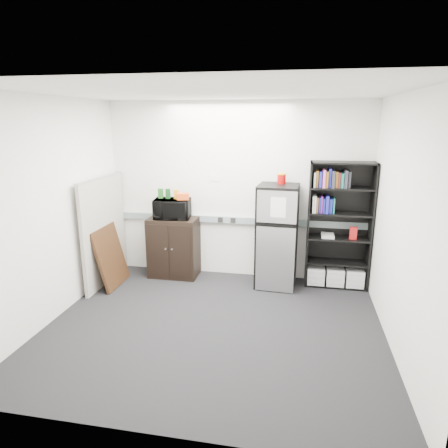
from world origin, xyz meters
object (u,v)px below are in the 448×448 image
cubicle_partition (104,230)px  cabinet (174,247)px  bookshelf (339,227)px  refrigerator (277,236)px  microwave (172,209)px

cubicle_partition → cabinet: bearing=24.2°
bookshelf → cubicle_partition: size_ratio=1.14×
cabinet → refrigerator: size_ratio=0.62×
cubicle_partition → refrigerator: cubicle_partition is taller
cabinet → refrigerator: refrigerator is taller
bookshelf → refrigerator: bearing=-170.7°
bookshelf → cabinet: bookshelf is taller
cubicle_partition → microwave: cubicle_partition is taller
bookshelf → cubicle_partition: 3.46m
bookshelf → microwave: 2.50m
bookshelf → refrigerator: 0.91m
microwave → bookshelf: bearing=-5.1°
bookshelf → refrigerator: bookshelf is taller
cabinet → bookshelf: bearing=1.5°
bookshelf → cubicle_partition: (-3.43, -0.49, -0.10)m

